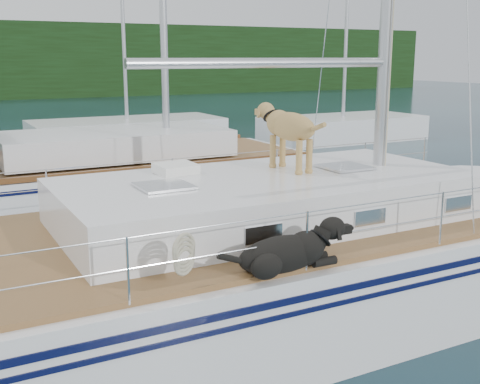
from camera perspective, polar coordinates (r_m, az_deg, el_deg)
ground at (r=7.79m, az=-2.62°, el=-12.24°), size 120.00×120.00×0.00m
main_sailboat at (r=7.56m, az=-2.00°, el=-7.47°), size 12.00×3.87×14.01m
neighbor_sailboat at (r=13.19m, az=-16.18°, el=0.58°), size 11.00×3.50×13.30m
bg_boat_center at (r=23.63m, az=-10.62°, el=5.60°), size 7.20×3.00×11.65m
bg_boat_east at (r=24.68m, az=9.70°, el=5.95°), size 6.40×3.00×11.65m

